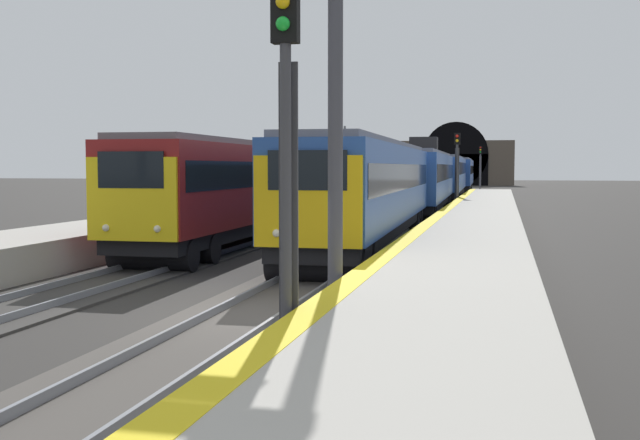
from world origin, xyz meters
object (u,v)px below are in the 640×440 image
at_px(railway_signal_far, 480,163).
at_px(train_main_approaching, 437,176).
at_px(catenary_mast_near, 345,160).
at_px(train_adjacent_platform, 309,181).
at_px(overhead_signal_gantry, 120,29).
at_px(railway_signal_near, 286,134).
at_px(railway_signal_mid, 457,166).

bearing_deg(railway_signal_far, train_main_approaching, -2.27).
xyz_separation_m(train_main_approaching, catenary_mast_near, (19.26, 10.94, 1.41)).
xyz_separation_m(train_adjacent_platform, catenary_mast_near, (38.52, 5.90, 1.41)).
relative_size(railway_signal_far, overhead_signal_gantry, 0.64).
height_order(train_main_approaching, catenary_mast_near, catenary_mast_near).
bearing_deg(railway_signal_far, train_adjacent_platform, -5.95).
xyz_separation_m(railway_signal_near, railway_signal_mid, (41.47, 0.00, -0.41)).
height_order(railway_signal_mid, catenary_mast_near, catenary_mast_near).
height_order(train_adjacent_platform, catenary_mast_near, catenary_mast_near).
bearing_deg(train_main_approaching, train_adjacent_platform, -15.93).
distance_m(train_adjacent_platform, catenary_mast_near, 38.99).
bearing_deg(railway_signal_mid, train_adjacent_platform, -28.57).
relative_size(railway_signal_far, catenary_mast_near, 0.80).
relative_size(railway_signal_near, railway_signal_mid, 1.11).
height_order(train_adjacent_platform, overhead_signal_gantry, overhead_signal_gantry).
relative_size(train_main_approaching, catenary_mast_near, 11.37).
xyz_separation_m(railway_signal_far, catenary_mast_near, (-27.66, 12.80, 0.24)).
height_order(train_main_approaching, railway_signal_far, railway_signal_far).
xyz_separation_m(train_main_approaching, overhead_signal_gantry, (-44.53, 2.52, 3.44)).
xyz_separation_m(train_main_approaching, railway_signal_far, (46.92, -1.86, 1.17)).
xyz_separation_m(railway_signal_mid, catenary_mast_near, (25.85, 12.80, 0.63)).
distance_m(railway_signal_mid, railway_signal_far, 53.52).
bearing_deg(train_main_approaching, overhead_signal_gantry, -4.50).
xyz_separation_m(train_adjacent_platform, railway_signal_near, (-28.80, -6.90, 1.20)).
relative_size(train_main_approaching, railway_signal_far, 14.18).
height_order(train_adjacent_platform, railway_signal_mid, railway_signal_mid).
xyz_separation_m(railway_signal_near, railway_signal_far, (94.98, 0.00, -0.03)).
bearing_deg(catenary_mast_near, railway_signal_mid, -153.67).
xyz_separation_m(railway_signal_mid, railway_signal_far, (53.52, 0.00, 0.38)).
height_order(railway_signal_near, railway_signal_mid, railway_signal_near).
bearing_deg(catenary_mast_near, railway_signal_far, -24.83).
height_order(railway_signal_far, catenary_mast_near, catenary_mast_near).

